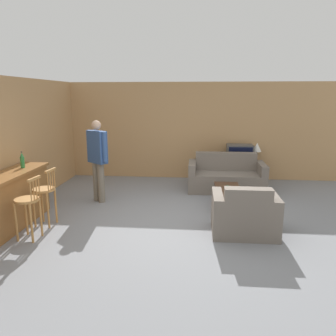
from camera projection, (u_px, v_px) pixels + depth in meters
ground_plane at (172, 225)px, 5.83m from camera, size 24.00×24.00×0.00m
wall_back at (182, 131)px, 8.92m from camera, size 9.40×0.08×2.60m
wall_left at (33, 141)px, 7.02m from camera, size 0.08×8.47×2.60m
bar_counter at (5, 203)px, 5.48m from camera, size 0.55×2.28×0.96m
bar_chair_near at (28, 205)px, 5.14m from camera, size 0.41×0.41×1.02m
bar_chair_mid at (45, 194)px, 5.70m from camera, size 0.41×0.41×1.02m
couch_far at (226, 177)px, 7.90m from camera, size 1.80×0.87×0.88m
armchair_near at (245, 216)px, 5.39m from camera, size 1.05×0.83×0.86m
coffee_table at (228, 191)px, 6.67m from camera, size 0.50×1.04×0.40m
tv_unit at (239, 172)px, 8.66m from camera, size 1.14×0.51×0.54m
tv at (240, 153)px, 8.55m from camera, size 0.67×0.43×0.45m
bottle at (22, 160)px, 5.96m from camera, size 0.07×0.07×0.30m
book_on_table at (229, 187)px, 6.67m from camera, size 0.19×0.18×0.03m
table_lamp at (257, 148)px, 8.48m from camera, size 0.23×0.23×0.51m
person_by_window at (98, 157)px, 6.91m from camera, size 0.51×0.44×1.75m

